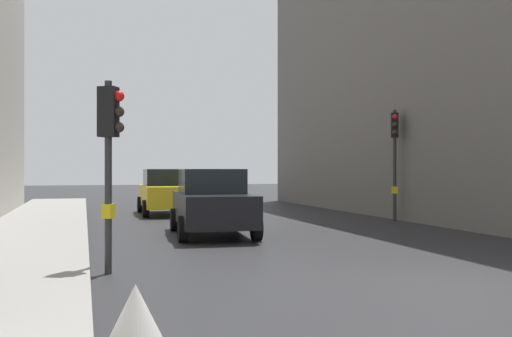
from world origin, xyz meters
name	(u,v)px	position (x,y,z in m)	size (l,w,h in m)	color
ground_plane	(448,286)	(0.00, 0.00, 0.00)	(120.00, 120.00, 0.00)	#28282B
sidewalk_kerb	(22,246)	(-6.53, 6.00, 0.08)	(2.74, 40.00, 0.16)	gray
traffic_light_near_right	(110,141)	(-4.83, 2.48, 2.23)	(0.45, 0.35, 3.23)	#2D2D2D
traffic_light_mid_street	(395,144)	(4.84, 10.13, 2.60)	(0.35, 0.45, 3.77)	#2D2D2D
car_dark_suv	(212,202)	(-1.97, 7.68, 0.88)	(2.26, 4.32, 1.76)	black
car_yellow_taxi	(166,192)	(-2.17, 15.34, 0.88)	(2.08, 4.23, 1.76)	yellow
car_silver_hatchback	(220,185)	(2.01, 24.26, 0.88)	(2.09, 4.24, 1.76)	#BCBCC1
warning_sign_triangle	(135,318)	(-4.77, -1.92, 0.33)	(0.64, 0.64, 0.65)	silver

